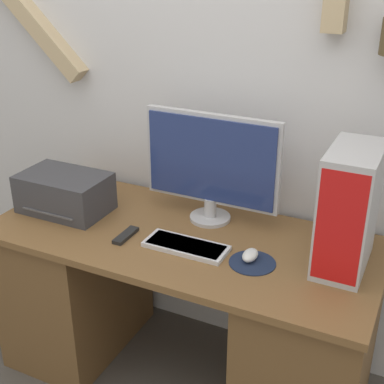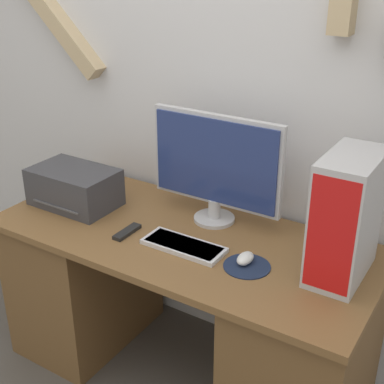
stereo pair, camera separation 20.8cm
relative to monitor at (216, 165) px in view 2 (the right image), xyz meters
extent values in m
cube|color=silver|center=(-0.05, 0.23, 0.35)|extent=(6.40, 0.05, 2.70)
cube|color=brown|center=(-0.05, -0.18, -0.27)|extent=(1.60, 0.71, 0.03)
cube|color=brown|center=(-0.61, -0.18, -0.64)|extent=(0.45, 0.65, 0.71)
cube|color=brown|center=(0.52, -0.18, -0.64)|extent=(0.45, 0.65, 0.71)
cylinder|color=#B7B7BC|center=(0.00, 0.00, -0.25)|extent=(0.18, 0.18, 0.02)
cylinder|color=#B7B7BC|center=(0.00, 0.00, -0.20)|extent=(0.05, 0.05, 0.08)
cube|color=#B7B7BC|center=(0.00, 0.01, 0.02)|extent=(0.59, 0.03, 0.39)
cube|color=navy|center=(0.00, -0.01, 0.02)|extent=(0.56, 0.01, 0.36)
cube|color=silver|center=(0.02, -0.27, -0.25)|extent=(0.33, 0.13, 0.02)
cube|color=white|center=(0.02, -0.27, -0.24)|extent=(0.31, 0.11, 0.01)
cylinder|color=#19233D|center=(0.29, -0.26, -0.26)|extent=(0.18, 0.18, 0.00)
ellipsoid|color=silver|center=(0.27, -0.24, -0.23)|extent=(0.05, 0.09, 0.04)
cube|color=#B2B2B7|center=(0.59, -0.12, -0.03)|extent=(0.17, 0.33, 0.45)
cube|color=red|center=(0.59, -0.28, -0.03)|extent=(0.16, 0.01, 0.41)
cube|color=#38383D|center=(-0.62, -0.20, -0.17)|extent=(0.38, 0.25, 0.17)
cube|color=#515156|center=(-0.62, -0.28, -0.22)|extent=(0.27, 0.11, 0.01)
cube|color=black|center=(-0.24, -0.30, -0.25)|extent=(0.04, 0.14, 0.02)
camera|label=1|loc=(0.82, -1.89, 0.82)|focal=50.00mm
camera|label=2|loc=(1.01, -1.79, 0.82)|focal=50.00mm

